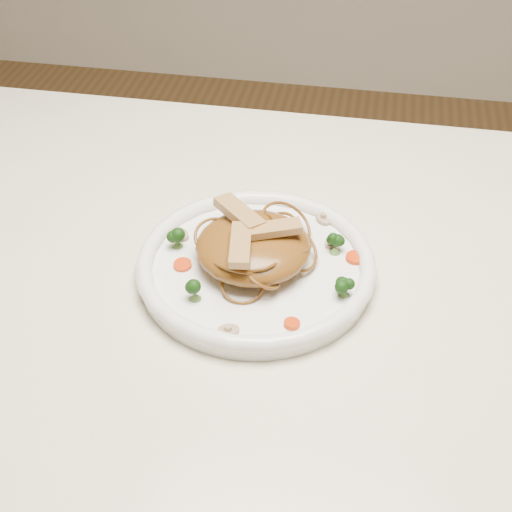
# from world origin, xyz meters

# --- Properties ---
(table) EXTENTS (1.20, 0.80, 0.75)m
(table) POSITION_xyz_m (0.00, 0.00, 0.65)
(table) COLOR #F2E7CD
(table) RESTS_ON ground
(plate) EXTENTS (0.37, 0.37, 0.02)m
(plate) POSITION_xyz_m (-0.06, -0.00, 0.76)
(plate) COLOR white
(plate) RESTS_ON table
(noodle_mound) EXTENTS (0.18, 0.18, 0.04)m
(noodle_mound) POSITION_xyz_m (-0.06, 0.00, 0.79)
(noodle_mound) COLOR brown
(noodle_mound) RESTS_ON plate
(chicken_a) EXTENTS (0.07, 0.04, 0.01)m
(chicken_a) POSITION_xyz_m (-0.04, 0.00, 0.82)
(chicken_a) COLOR tan
(chicken_a) RESTS_ON noodle_mound
(chicken_b) EXTENTS (0.07, 0.07, 0.01)m
(chicken_b) POSITION_xyz_m (-0.08, 0.02, 0.82)
(chicken_b) COLOR tan
(chicken_b) RESTS_ON noodle_mound
(chicken_c) EXTENTS (0.03, 0.07, 0.01)m
(chicken_c) POSITION_xyz_m (-0.07, -0.03, 0.82)
(chicken_c) COLOR tan
(chicken_c) RESTS_ON noodle_mound
(broccoli_0) EXTENTS (0.03, 0.03, 0.03)m
(broccoli_0) POSITION_xyz_m (0.03, 0.04, 0.78)
(broccoli_0) COLOR black
(broccoli_0) RESTS_ON plate
(broccoli_1) EXTENTS (0.03, 0.03, 0.03)m
(broccoli_1) POSITION_xyz_m (-0.16, 0.01, 0.78)
(broccoli_1) COLOR black
(broccoli_1) RESTS_ON plate
(broccoli_2) EXTENTS (0.03, 0.03, 0.03)m
(broccoli_2) POSITION_xyz_m (-0.11, -0.07, 0.78)
(broccoli_2) COLOR black
(broccoli_2) RESTS_ON plate
(broccoli_3) EXTENTS (0.03, 0.03, 0.03)m
(broccoli_3) POSITION_xyz_m (0.05, -0.04, 0.78)
(broccoli_3) COLOR black
(broccoli_3) RESTS_ON plate
(carrot_0) EXTENTS (0.02, 0.02, 0.00)m
(carrot_0) POSITION_xyz_m (-0.02, 0.06, 0.77)
(carrot_0) COLOR red
(carrot_0) RESTS_ON plate
(carrot_1) EXTENTS (0.03, 0.03, 0.00)m
(carrot_1) POSITION_xyz_m (-0.14, -0.02, 0.77)
(carrot_1) COLOR red
(carrot_1) RESTS_ON plate
(carrot_2) EXTENTS (0.02, 0.02, 0.00)m
(carrot_2) POSITION_xyz_m (0.06, 0.03, 0.77)
(carrot_2) COLOR red
(carrot_2) RESTS_ON plate
(carrot_3) EXTENTS (0.02, 0.02, 0.00)m
(carrot_3) POSITION_xyz_m (-0.10, 0.09, 0.77)
(carrot_3) COLOR red
(carrot_3) RESTS_ON plate
(carrot_4) EXTENTS (0.02, 0.02, 0.00)m
(carrot_4) POSITION_xyz_m (-0.00, -0.10, 0.77)
(carrot_4) COLOR red
(carrot_4) RESTS_ON plate
(mushroom_0) EXTENTS (0.04, 0.04, 0.01)m
(mushroom_0) POSITION_xyz_m (-0.07, -0.12, 0.77)
(mushroom_0) COLOR tan
(mushroom_0) RESTS_ON plate
(mushroom_1) EXTENTS (0.03, 0.03, 0.01)m
(mushroom_1) POSITION_xyz_m (0.03, 0.05, 0.77)
(mushroom_1) COLOR tan
(mushroom_1) RESTS_ON plate
(mushroom_2) EXTENTS (0.03, 0.03, 0.01)m
(mushroom_2) POSITION_xyz_m (-0.16, 0.03, 0.77)
(mushroom_2) COLOR tan
(mushroom_2) RESTS_ON plate
(mushroom_3) EXTENTS (0.03, 0.03, 0.01)m
(mushroom_3) POSITION_xyz_m (0.01, 0.10, 0.77)
(mushroom_3) COLOR tan
(mushroom_3) RESTS_ON plate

